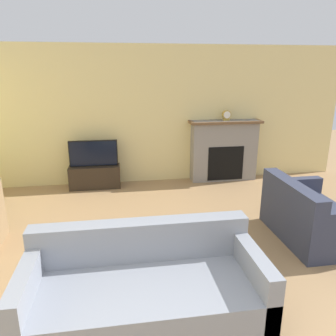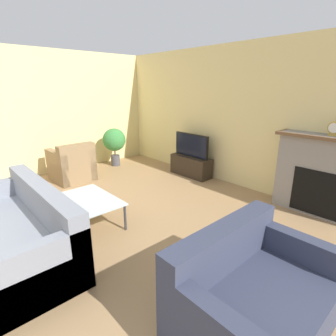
{
  "view_description": "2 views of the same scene",
  "coord_description": "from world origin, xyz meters",
  "px_view_note": "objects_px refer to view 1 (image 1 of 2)",
  "views": [
    {
      "loc": [
        -0.2,
        -1.37,
        2.23
      ],
      "look_at": [
        0.49,
        3.02,
        0.89
      ],
      "focal_mm": 35.0,
      "sensor_mm": 36.0,
      "label": 1
    },
    {
      "loc": [
        3.14,
        0.7,
        1.93
      ],
      "look_at": [
        0.52,
        3.08,
        0.82
      ],
      "focal_mm": 28.0,
      "sensor_mm": 36.0,
      "label": 2
    }
  ],
  "objects_px": {
    "couch_loveseat": "(310,218)",
    "mantel_clock": "(226,115)",
    "couch_sectional": "(145,291)",
    "tv": "(93,153)",
    "coffee_table": "(127,233)"
  },
  "relations": [
    {
      "from": "couch_loveseat",
      "to": "mantel_clock",
      "type": "distance_m",
      "value": 2.84
    },
    {
      "from": "couch_sectional",
      "to": "mantel_clock",
      "type": "height_order",
      "value": "mantel_clock"
    },
    {
      "from": "tv",
      "to": "couch_loveseat",
      "type": "xyz_separation_m",
      "value": [
        3.0,
        -2.51,
        -0.4
      ]
    },
    {
      "from": "mantel_clock",
      "to": "couch_sectional",
      "type": "bearing_deg",
      "value": -117.9
    },
    {
      "from": "couch_sectional",
      "to": "coffee_table",
      "type": "relative_size",
      "value": 2.06
    },
    {
      "from": "couch_loveseat",
      "to": "coffee_table",
      "type": "relative_size",
      "value": 1.3
    },
    {
      "from": "tv",
      "to": "couch_sectional",
      "type": "relative_size",
      "value": 0.43
    },
    {
      "from": "couch_loveseat",
      "to": "mantel_clock",
      "type": "relative_size",
      "value": 6.6
    },
    {
      "from": "tv",
      "to": "coffee_table",
      "type": "bearing_deg",
      "value": -78.93
    },
    {
      "from": "couch_sectional",
      "to": "coffee_table",
      "type": "xyz_separation_m",
      "value": [
        -0.13,
        0.99,
        0.08
      ]
    },
    {
      "from": "mantel_clock",
      "to": "coffee_table",
      "type": "bearing_deg",
      "value": -127.43
    },
    {
      "from": "tv",
      "to": "mantel_clock",
      "type": "distance_m",
      "value": 2.73
    },
    {
      "from": "couch_sectional",
      "to": "couch_loveseat",
      "type": "bearing_deg",
      "value": 26.32
    },
    {
      "from": "tv",
      "to": "couch_sectional",
      "type": "bearing_deg",
      "value": -79.91
    },
    {
      "from": "tv",
      "to": "coffee_table",
      "type": "height_order",
      "value": "tv"
    }
  ]
}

